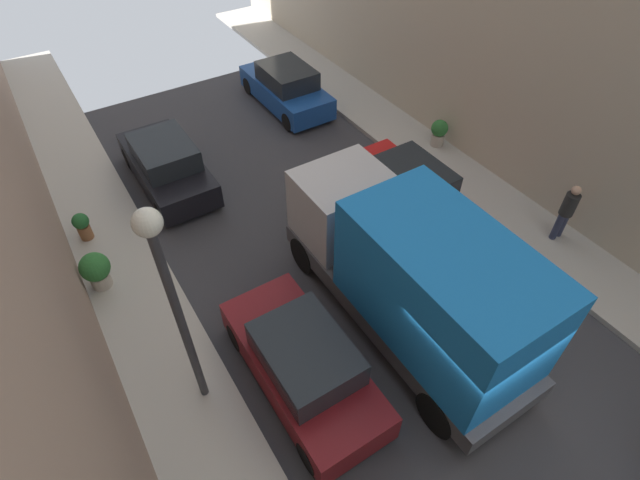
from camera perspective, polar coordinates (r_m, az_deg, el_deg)
name	(u,v)px	position (r m, az deg, el deg)	size (l,w,h in m)	color
ground	(469,399)	(11.15, 16.99, -17.27)	(32.00, 32.00, 0.00)	#38383D
sidewalk_right	(618,296)	(14.15, 31.40, -5.55)	(2.00, 44.00, 0.15)	#B7B2A8
parked_car_left_2	(303,364)	(10.27, -1.94, -14.20)	(1.78, 4.20, 1.57)	maroon
parked_car_left_3	(167,165)	(15.61, -17.40, 8.34)	(1.78, 4.20, 1.57)	black
parked_car_right_2	(408,190)	(14.21, 10.23, 5.80)	(1.78, 4.20, 1.57)	red
parked_car_right_3	(286,88)	(19.02, -3.96, 17.25)	(1.78, 4.20, 1.57)	#194799
delivery_truck	(412,275)	(10.44, 10.69, -4.00)	(2.26, 6.60, 3.38)	#4C4C51
pedestrian	(567,211)	(14.29, 26.78, 3.06)	(0.40, 0.36, 1.72)	#2D334C
potted_plant_0	(82,225)	(14.50, -25.94, 1.56)	(0.43, 0.43, 0.82)	brown
potted_plant_2	(439,132)	(17.01, 13.68, 12.14)	(0.55, 0.55, 0.91)	#B2A899
potted_plant_4	(96,269)	(12.97, -24.64, -3.13)	(0.72, 0.72, 1.01)	#B2A899
lamp_post	(170,289)	(8.17, -17.06, -5.51)	(0.44, 0.44, 5.01)	#333338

